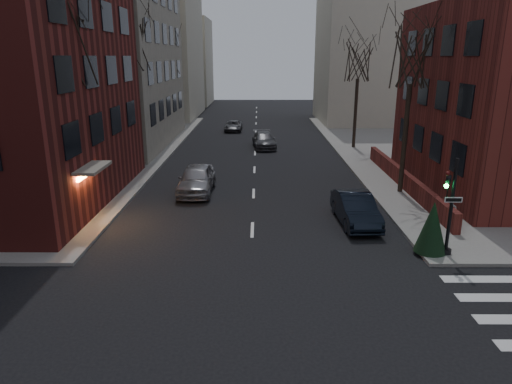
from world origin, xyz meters
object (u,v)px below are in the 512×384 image
tree_right_a (413,55)px  tree_right_b (359,61)px  tree_left_a (64,44)px  car_lane_gray (264,140)px  traffic_signal (449,213)px  tree_left_c (169,55)px  streetlamp_near (130,115)px  parked_sedan (355,209)px  car_lane_far (233,126)px  tree_left_b (132,42)px  streetlamp_far (180,92)px  evergreen_shrub (432,227)px  sandwich_board (451,214)px  car_lane_silver (197,179)px

tree_right_a → tree_right_b: size_ratio=1.06×
tree_left_a → car_lane_gray: size_ratio=2.18×
traffic_signal → tree_left_c: 35.76m
tree_right_a → streetlamp_near: tree_right_a is taller
traffic_signal → tree_left_c: bearing=118.4°
tree_left_a → tree_right_b: (17.60, 18.00, -0.88)m
traffic_signal → parked_sedan: (-2.88, 3.93, -1.15)m
streetlamp_near → car_lane_far: size_ratio=1.56×
tree_left_b → tree_left_c: 14.03m
traffic_signal → tree_left_a: tree_left_a is taller
streetlamp_far → evergreen_shrub: size_ratio=2.89×
tree_left_a → tree_left_b: tree_left_b is taller
tree_left_a → car_lane_gray: 22.17m
tree_left_b → tree_right_a: 19.35m
tree_left_c → streetlamp_far: size_ratio=1.55×
tree_right_b → sandwich_board: tree_right_b is taller
traffic_signal → car_lane_gray: size_ratio=0.85×
tree_right_b → tree_left_b: bearing=-161.2°
streetlamp_far → parked_sedan: streetlamp_far is taller
tree_left_a → evergreen_shrub: (16.21, -4.81, -7.23)m
tree_right_a → evergreen_shrub: bearing=-99.0°
tree_left_a → sandwich_board: tree_left_a is taller
tree_left_b → evergreen_shrub: (16.21, -16.81, -7.67)m
tree_left_a → evergreen_shrub: 18.39m
tree_left_c → evergreen_shrub: 35.47m
tree_left_c → car_lane_far: tree_left_c is taller
car_lane_gray → car_lane_silver: bearing=-111.6°
tree_left_b → sandwich_board: (18.42, -13.43, -8.30)m
streetlamp_far → car_lane_gray: (9.00, -9.60, -3.55)m
traffic_signal → tree_left_a: bearing=163.4°
tree_left_b → tree_right_b: size_ratio=1.18×
tree_left_c → streetlamp_near: 18.40m
traffic_signal → evergreen_shrub: (-0.53, 0.20, -0.67)m
tree_right_a → tree_right_b: tree_right_a is taller
sandwich_board → car_lane_silver: bearing=159.7°
tree_left_c → sandwich_board: 33.86m
traffic_signal → car_lane_far: (-10.42, 33.08, -1.35)m
tree_left_a → evergreen_shrub: tree_left_a is taller
evergreen_shrub → tree_right_a: bearing=81.0°
streetlamp_near → tree_left_a: bearing=-94.3°
tree_left_a → car_lane_far: bearing=77.3°
traffic_signal → tree_right_b: tree_right_b is taller
streetlamp_near → car_lane_silver: bearing=-38.5°
tree_right_b → parked_sedan: size_ratio=2.00×
tree_right_b → streetlamp_far: 20.01m
tree_right_a → parked_sedan: tree_right_a is taller
tree_right_a → car_lane_silver: tree_right_a is taller
traffic_signal → car_lane_gray: 24.50m
tree_right_a → car_lane_silver: bearing=179.0°
evergreen_shrub → parked_sedan: bearing=122.2°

